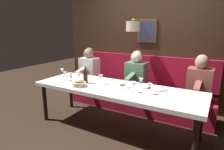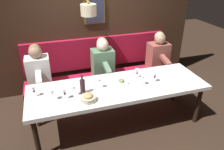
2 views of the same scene
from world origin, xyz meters
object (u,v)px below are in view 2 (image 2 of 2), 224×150
(diner_nearest, at_px, (158,53))
(wine_glass_0, at_px, (74,89))
(diner_near, at_px, (103,60))
(wine_glass_2, at_px, (155,75))
(wine_glass_5, at_px, (143,79))
(wine_glass_4, at_px, (137,72))
(wine_glass_6, at_px, (52,93))
(wine_glass_3, at_px, (34,89))
(dining_table, at_px, (118,89))
(wine_glass_1, at_px, (99,81))
(wine_glass_7, at_px, (65,92))
(bread_bowl, at_px, (88,98))
(diner_middle, at_px, (38,68))
(wine_bottle, at_px, (83,86))

(diner_nearest, xyz_separation_m, wine_glass_0, (-0.95, 1.85, 0.04))
(diner_near, distance_m, wine_glass_2, 1.11)
(wine_glass_5, bearing_deg, diner_near, 21.16)
(wine_glass_2, height_order, wine_glass_4, same)
(wine_glass_6, bearing_deg, diner_nearest, -65.59)
(wine_glass_3, bearing_deg, dining_table, -93.83)
(wine_glass_1, distance_m, wine_glass_2, 0.89)
(wine_glass_4, bearing_deg, wine_glass_0, 101.93)
(wine_glass_0, distance_m, wine_glass_7, 0.15)
(bread_bowl, bearing_deg, wine_glass_2, -79.70)
(wine_glass_6, bearing_deg, wine_glass_5, -89.87)
(diner_middle, relative_size, wine_glass_4, 4.82)
(dining_table, height_order, wine_glass_3, wine_glass_3)
(wine_glass_7, bearing_deg, wine_glass_1, -74.87)
(diner_nearest, height_order, wine_glass_3, diner_nearest)
(wine_glass_1, distance_m, wine_bottle, 0.28)
(diner_near, relative_size, wine_glass_5, 4.82)
(wine_glass_3, bearing_deg, wine_glass_6, -125.43)
(wine_glass_7, height_order, wine_bottle, wine_bottle)
(wine_glass_4, distance_m, wine_bottle, 0.96)
(wine_glass_6, bearing_deg, bread_bowl, -109.53)
(wine_glass_3, distance_m, wine_glass_7, 0.45)
(wine_bottle, bearing_deg, wine_glass_6, 96.44)
(wine_glass_7, bearing_deg, diner_middle, 19.12)
(diner_nearest, distance_m, wine_glass_6, 2.36)
(wine_glass_6, distance_m, bread_bowl, 0.49)
(diner_near, distance_m, wine_glass_5, 1.04)
(wine_glass_6, bearing_deg, wine_glass_4, -79.69)
(wine_bottle, height_order, bread_bowl, wine_bottle)
(wine_glass_7, bearing_deg, dining_table, -82.14)
(diner_middle, xyz_separation_m, wine_bottle, (-0.93, -0.61, 0.04))
(dining_table, height_order, wine_glass_2, wine_glass_2)
(wine_glass_2, bearing_deg, bread_bowl, 100.30)
(wine_glass_0, distance_m, wine_glass_1, 0.41)
(wine_glass_1, bearing_deg, wine_glass_2, -95.34)
(diner_middle, xyz_separation_m, wine_glass_7, (-1.00, -0.35, 0.04))
(diner_nearest, height_order, wine_glass_0, diner_nearest)
(wine_bottle, bearing_deg, diner_middle, 33.40)
(wine_glass_3, relative_size, bread_bowl, 0.75)
(diner_middle, bearing_deg, wine_glass_3, 175.50)
(wine_glass_2, distance_m, wine_glass_5, 0.23)
(dining_table, distance_m, bread_bowl, 0.60)
(diner_nearest, xyz_separation_m, wine_glass_6, (-0.97, 2.15, 0.04))
(diner_middle, distance_m, wine_glass_0, 1.07)
(wine_glass_3, distance_m, wine_bottle, 0.69)
(diner_nearest, relative_size, bread_bowl, 3.60)
(dining_table, bearing_deg, wine_glass_3, 86.17)
(wine_glass_5, relative_size, wine_glass_7, 1.00)
(diner_nearest, relative_size, diner_middle, 1.00)
(diner_middle, height_order, wine_glass_2, diner_middle)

